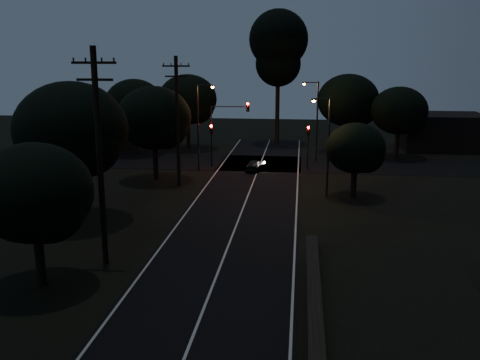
# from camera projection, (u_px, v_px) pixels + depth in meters

# --- Properties ---
(road_surface) EXTENTS (60.00, 70.00, 0.03)m
(road_surface) POSITION_uv_depth(u_px,v_px,m) (250.00, 190.00, 42.74)
(road_surface) COLOR black
(road_surface) RESTS_ON ground
(utility_pole_mid) EXTENTS (2.20, 0.30, 11.00)m
(utility_pole_mid) POSITION_uv_depth(u_px,v_px,m) (99.00, 155.00, 26.51)
(utility_pole_mid) COLOR black
(utility_pole_mid) RESTS_ON ground
(utility_pole_far) EXTENTS (2.20, 0.30, 10.50)m
(utility_pole_far) POSITION_uv_depth(u_px,v_px,m) (177.00, 119.00, 43.01)
(utility_pole_far) COLOR black
(utility_pole_far) RESTS_ON ground
(tree_left_b) EXTENTS (5.33, 5.33, 6.77)m
(tree_left_b) POSITION_uv_depth(u_px,v_px,m) (37.00, 196.00, 24.01)
(tree_left_b) COLOR black
(tree_left_b) RESTS_ON ground
(tree_left_c) EXTENTS (7.12, 7.12, 9.00)m
(tree_left_c) POSITION_uv_depth(u_px,v_px,m) (74.00, 132.00, 33.59)
(tree_left_c) COLOR black
(tree_left_c) RESTS_ON ground
(tree_left_d) EXTENTS (6.33, 6.33, 8.04)m
(tree_left_d) POSITION_uv_depth(u_px,v_px,m) (156.00, 120.00, 45.13)
(tree_left_d) COLOR black
(tree_left_d) RESTS_ON ground
(tree_far_nw) EXTENTS (6.67, 6.67, 8.45)m
(tree_far_nw) POSITION_uv_depth(u_px,v_px,m) (189.00, 101.00, 60.59)
(tree_far_nw) COLOR black
(tree_far_nw) RESTS_ON ground
(tree_far_w) EXTENTS (6.33, 6.33, 8.08)m
(tree_far_w) POSITION_uv_depth(u_px,v_px,m) (136.00, 106.00, 57.34)
(tree_far_w) COLOR black
(tree_far_w) RESTS_ON ground
(tree_far_ne) EXTENTS (6.77, 6.77, 8.56)m
(tree_far_ne) POSITION_uv_depth(u_px,v_px,m) (351.00, 102.00, 58.57)
(tree_far_ne) COLOR black
(tree_far_ne) RESTS_ON ground
(tree_far_e) EXTENTS (5.83, 5.83, 7.39)m
(tree_far_e) POSITION_uv_depth(u_px,v_px,m) (401.00, 112.00, 55.31)
(tree_far_e) COLOR black
(tree_far_e) RESTS_ON ground
(tree_right_a) EXTENTS (4.46, 4.46, 5.67)m
(tree_right_a) POSITION_uv_depth(u_px,v_px,m) (358.00, 150.00, 39.82)
(tree_right_a) COLOR black
(tree_right_a) RESTS_ON ground
(tall_pine) EXTENTS (6.97, 6.97, 15.85)m
(tall_pine) POSITION_uv_depth(u_px,v_px,m) (278.00, 47.00, 63.11)
(tall_pine) COLOR black
(tall_pine) RESTS_ON ground
(building_left) EXTENTS (10.00, 8.00, 4.40)m
(building_left) POSITION_uv_depth(u_px,v_px,m) (103.00, 126.00, 64.66)
(building_left) COLOR black
(building_left) RESTS_ON ground
(building_right) EXTENTS (9.00, 7.00, 4.00)m
(building_right) POSITION_uv_depth(u_px,v_px,m) (442.00, 131.00, 61.22)
(building_right) COLOR black
(building_right) RESTS_ON ground
(signal_left) EXTENTS (0.28, 0.35, 4.10)m
(signal_left) POSITION_uv_depth(u_px,v_px,m) (211.00, 137.00, 51.18)
(signal_left) COLOR black
(signal_left) RESTS_ON ground
(signal_right) EXTENTS (0.28, 0.35, 4.10)m
(signal_right) POSITION_uv_depth(u_px,v_px,m) (308.00, 139.00, 50.16)
(signal_right) COLOR black
(signal_right) RESTS_ON ground
(signal_mast) EXTENTS (3.70, 0.35, 6.25)m
(signal_mast) POSITION_uv_depth(u_px,v_px,m) (229.00, 122.00, 50.65)
(signal_mast) COLOR black
(signal_mast) RESTS_ON ground
(streetlight_a) EXTENTS (1.66, 0.26, 8.00)m
(streetlight_a) POSITION_uv_depth(u_px,v_px,m) (200.00, 121.00, 48.93)
(streetlight_a) COLOR black
(streetlight_a) RESTS_ON ground
(streetlight_b) EXTENTS (1.66, 0.26, 8.00)m
(streetlight_b) POSITION_uv_depth(u_px,v_px,m) (315.00, 115.00, 53.55)
(streetlight_b) COLOR black
(streetlight_b) RESTS_ON ground
(streetlight_c) EXTENTS (1.46, 0.26, 7.50)m
(streetlight_c) POSITION_uv_depth(u_px,v_px,m) (326.00, 140.00, 40.01)
(streetlight_c) COLOR black
(streetlight_c) RESTS_ON ground
(car) EXTENTS (1.70, 3.22, 1.04)m
(car) POSITION_uv_depth(u_px,v_px,m) (254.00, 165.00, 49.74)
(car) COLOR black
(car) RESTS_ON ground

